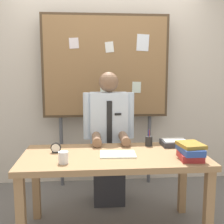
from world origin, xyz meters
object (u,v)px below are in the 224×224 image
at_px(bulletin_board, 106,68).
at_px(desk_clock, 56,148).
at_px(book_stack, 190,151).
at_px(open_notebook, 118,154).
at_px(desk, 114,164).
at_px(person, 109,143).
at_px(paper_tray, 175,143).
at_px(pen_holder, 149,141).
at_px(coffee_mug, 63,157).

bearing_deg(bulletin_board, desk_clock, -117.10).
bearing_deg(book_stack, open_notebook, 164.12).
xyz_separation_m(desk, bulletin_board, (0.00, 1.10, 0.85)).
bearing_deg(open_notebook, desk, 149.13).
distance_m(person, open_notebook, 0.63).
bearing_deg(desk, book_stack, -16.77).
bearing_deg(desk_clock, paper_tray, 7.43).
bearing_deg(pen_holder, person, 135.76).
xyz_separation_m(bulletin_board, paper_tray, (0.62, -0.86, -0.73)).
distance_m(desk, coffee_mug, 0.49).
height_order(desk_clock, pen_holder, pen_holder).
xyz_separation_m(person, paper_tray, (0.62, -0.37, 0.09)).
bearing_deg(open_notebook, bulletin_board, 91.70).
bearing_deg(bulletin_board, book_stack, -64.19).
bearing_deg(paper_tray, desk, -158.98).
height_order(desk, book_stack, book_stack).
bearing_deg(person, coffee_mug, -117.39).
height_order(bulletin_board, desk_clock, bulletin_board).
height_order(coffee_mug, pen_holder, pen_holder).
bearing_deg(book_stack, coffee_mug, -179.04).
height_order(person, open_notebook, person).
height_order(bulletin_board, open_notebook, bulletin_board).
relative_size(book_stack, paper_tray, 1.14).
bearing_deg(bulletin_board, coffee_mug, -107.97).
xyz_separation_m(person, open_notebook, (0.03, -0.63, 0.07)).
relative_size(desk, open_notebook, 5.21).
relative_size(person, book_stack, 4.95).
bearing_deg(desk_clock, bulletin_board, 62.90).
relative_size(coffee_mug, paper_tray, 0.36).
relative_size(desk, pen_holder, 10.06).
distance_m(person, pen_holder, 0.52).
bearing_deg(desk, pen_holder, 34.48).
distance_m(desk_clock, coffee_mug, 0.31).
bearing_deg(book_stack, bulletin_board, 115.81).
distance_m(desk_clock, paper_tray, 1.15).
distance_m(bulletin_board, coffee_mug, 1.54).
bearing_deg(book_stack, pen_holder, 120.07).
bearing_deg(paper_tray, desk_clock, -172.57).
bearing_deg(desk_clock, person, 45.22).
relative_size(desk, desk_clock, 17.49).
distance_m(bulletin_board, pen_holder, 1.16).
distance_m(open_notebook, pen_holder, 0.43).
relative_size(desk, person, 1.10).
height_order(person, bulletin_board, bulletin_board).
bearing_deg(coffee_mug, desk, 25.89).
distance_m(open_notebook, coffee_mug, 0.49).
bearing_deg(person, pen_holder, -44.24).
height_order(book_stack, pen_holder, pen_holder).
distance_m(coffee_mug, pen_holder, 0.91).
relative_size(desk, book_stack, 5.45).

